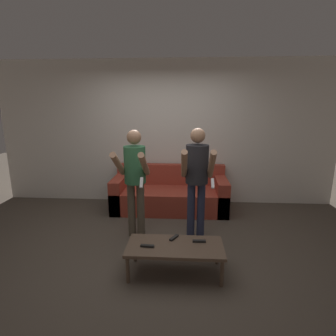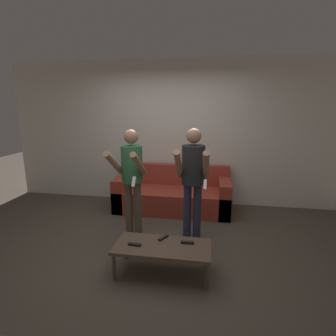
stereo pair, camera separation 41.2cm
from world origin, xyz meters
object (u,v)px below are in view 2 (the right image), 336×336
object	(u,v)px
remote_mid	(187,242)
remote_near	(135,245)
couch	(173,195)
person_standing_right	(193,173)
person_standing_left	(132,172)
coffee_table	(162,248)
remote_far	(163,238)

from	to	relation	value
remote_mid	remote_near	bearing A→B (deg)	-166.28
couch	remote_near	xyz separation A→B (m)	(-0.14, -1.97, 0.09)
person_standing_right	remote_mid	size ratio (longest dim) A/B	10.41
couch	person_standing_left	size ratio (longest dim) A/B	1.32
coffee_table	remote_near	world-z (taller)	remote_near
couch	remote_near	distance (m)	1.98
person_standing_left	person_standing_right	bearing A→B (deg)	0.45
couch	person_standing_left	bearing A→B (deg)	-111.57
person_standing_left	person_standing_right	world-z (taller)	person_standing_right
person_standing_right	couch	bearing A→B (deg)	111.72
coffee_table	remote_far	bearing A→B (deg)	96.59
person_standing_left	coffee_table	xyz separation A→B (m)	(0.59, -0.84, -0.64)
remote_mid	remote_far	size ratio (longest dim) A/B	1.03
couch	remote_mid	xyz separation A→B (m)	(0.44, -1.83, 0.09)
coffee_table	person_standing_left	bearing A→B (deg)	125.29
person_standing_left	remote_mid	distance (m)	1.29
person_standing_right	remote_near	distance (m)	1.23
couch	coffee_table	size ratio (longest dim) A/B	1.90
couch	person_standing_right	distance (m)	1.35
remote_mid	remote_far	xyz separation A→B (m)	(-0.29, 0.07, 0.00)
person_standing_left	remote_mid	size ratio (longest dim) A/B	10.22
person_standing_left	remote_near	bearing A→B (deg)	-72.01
person_standing_left	person_standing_right	xyz separation A→B (m)	(0.86, 0.01, 0.02)
person_standing_right	remote_far	distance (m)	0.97
coffee_table	remote_far	size ratio (longest dim) A/B	7.29
person_standing_right	remote_far	world-z (taller)	person_standing_right
couch	coffee_table	xyz separation A→B (m)	(0.16, -1.92, 0.04)
couch	remote_far	bearing A→B (deg)	-85.29
person_standing_left	person_standing_right	distance (m)	0.86
person_standing_left	remote_far	world-z (taller)	person_standing_left
person_standing_right	remote_far	bearing A→B (deg)	-112.29
coffee_table	remote_near	distance (m)	0.31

